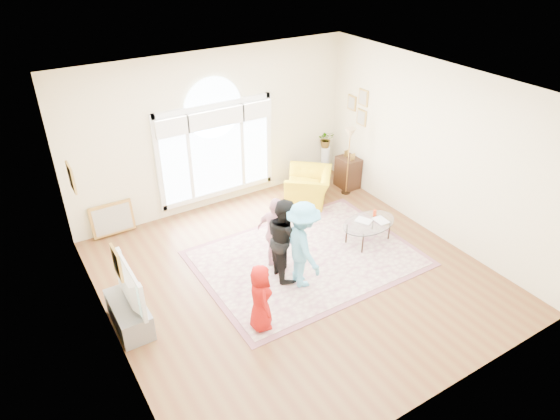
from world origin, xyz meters
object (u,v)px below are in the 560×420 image
area_rug (307,258)px  armchair (308,187)px  coffee_table (369,223)px  television (124,286)px  tv_console (129,314)px

area_rug → armchair: size_ratio=3.45×
coffee_table → television: bearing=171.7°
area_rug → television: 3.27m
area_rug → coffee_table: (1.27, -0.14, 0.39)m
tv_console → area_rug: bearing=0.0°
television → coffee_table: bearing=-1.8°
tv_console → coffee_table: size_ratio=0.83×
television → armchair: 4.74m
area_rug → television: (-3.18, -0.00, 0.73)m
tv_console → television: bearing=-0.0°
television → armchair: size_ratio=1.05×
television → tv_console: bearing=180.0°
armchair → coffee_table: bearing=42.1°
area_rug → coffee_table: coffee_table is taller
tv_console → television: size_ratio=0.91×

